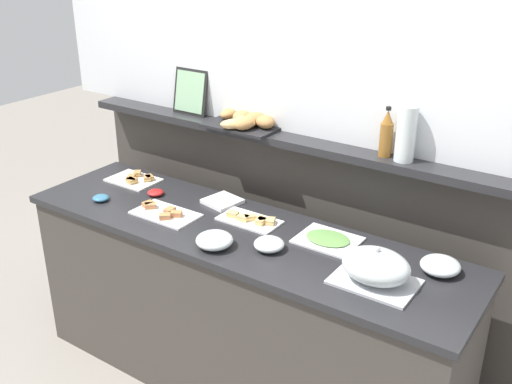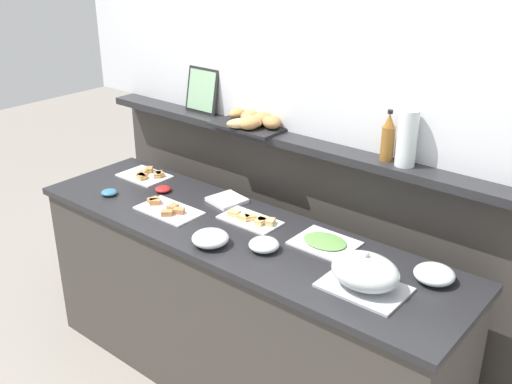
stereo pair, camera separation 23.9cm
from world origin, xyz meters
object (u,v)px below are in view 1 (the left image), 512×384
sandwich_platter_side (164,213)px  water_carafe (406,134)px  framed_picture (190,92)px  sandwich_platter_rear (251,220)px  sandwich_platter_front (135,179)px  condiment_bowl_dark (101,198)px  cold_cuts_platter (328,239)px  glass_bowl_medium (269,245)px  glass_bowl_large (440,266)px  vinegar_bottle_amber (386,134)px  bread_basket (245,122)px  serving_cloche (376,268)px  napkin_stack (222,201)px  glass_bowl_small (214,241)px  condiment_bowl_cream (156,193)px

sandwich_platter_side → water_carafe: size_ratio=1.32×
framed_picture → sandwich_platter_rear: bearing=-28.2°
sandwich_platter_front → condiment_bowl_dark: sandwich_platter_front is taller
cold_cuts_platter → glass_bowl_medium: size_ratio=2.03×
glass_bowl_large → framed_picture: bearing=169.5°
vinegar_bottle_amber → framed_picture: (-1.19, 0.03, 0.02)m
sandwich_platter_rear → bread_basket: bearing=129.2°
serving_cloche → bread_basket: size_ratio=0.83×
bread_basket → water_carafe: size_ratio=1.60×
sandwich_platter_front → sandwich_platter_rear: same height
sandwich_platter_side → sandwich_platter_rear: size_ratio=1.09×
sandwich_platter_front → vinegar_bottle_amber: vinegar_bottle_amber is taller
framed_picture → cold_cuts_platter: bearing=-16.4°
glass_bowl_large → vinegar_bottle_amber: (-0.40, 0.26, 0.43)m
condiment_bowl_dark → water_carafe: bearing=21.3°
sandwich_platter_front → cold_cuts_platter: bearing=-0.7°
cold_cuts_platter → vinegar_bottle_amber: (0.13, 0.28, 0.46)m
serving_cloche → napkin_stack: serving_cloche is taller
condiment_bowl_dark → vinegar_bottle_amber: bearing=22.9°
glass_bowl_small → condiment_bowl_dark: glass_bowl_small is taller
sandwich_platter_front → framed_picture: size_ratio=1.12×
condiment_bowl_dark → framed_picture: bearing=76.3°
glass_bowl_medium → glass_bowl_small: glass_bowl_small is taller
glass_bowl_medium → condiment_bowl_cream: glass_bowl_medium is taller
vinegar_bottle_amber → water_carafe: (0.10, -0.01, 0.02)m
serving_cloche → glass_bowl_medium: bearing=-178.9°
sandwich_platter_side → napkin_stack: 0.32m
napkin_stack → water_carafe: water_carafe is taller
glass_bowl_large → vinegar_bottle_amber: vinegar_bottle_amber is taller
sandwich_platter_rear → vinegar_bottle_amber: size_ratio=1.31×
napkin_stack → framed_picture: bearing=148.1°
sandwich_platter_rear → vinegar_bottle_amber: vinegar_bottle_amber is taller
glass_bowl_small → vinegar_bottle_amber: size_ratio=0.73×
framed_picture → napkin_stack: bearing=-31.9°
sandwich_platter_side → serving_cloche: serving_cloche is taller
cold_cuts_platter → glass_bowl_small: glass_bowl_small is taller
condiment_bowl_cream → napkin_stack: bearing=19.0°
serving_cloche → condiment_bowl_dark: (-1.54, -0.07, -0.06)m
condiment_bowl_dark → sandwich_platter_rear: bearing=16.8°
framed_picture → vinegar_bottle_amber: bearing=-1.5°
glass_bowl_large → vinegar_bottle_amber: size_ratio=0.72×
glass_bowl_large → water_carafe: 0.60m
serving_cloche → vinegar_bottle_amber: vinegar_bottle_amber is taller
glass_bowl_medium → bread_basket: bearing=134.3°
sandwich_platter_rear → glass_bowl_medium: glass_bowl_medium is taller
glass_bowl_small → bread_basket: bearing=112.8°
sandwich_platter_rear → cold_cuts_platter: (0.41, 0.04, -0.00)m
glass_bowl_medium → vinegar_bottle_amber: 0.74m
sandwich_platter_front → framed_picture: 0.59m
glass_bowl_large → bread_basket: size_ratio=0.41×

